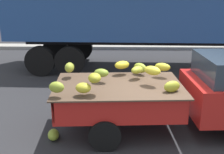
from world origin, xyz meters
name	(u,v)px	position (x,y,z in m)	size (l,w,h in m)	color
ground	(163,131)	(0.00, 0.00, 0.00)	(220.00, 220.00, 0.00)	#28282B
curb_strip	(137,47)	(0.00, 8.92, 0.08)	(80.00, 0.80, 0.16)	gray
pickup_truck	(205,92)	(0.90, 0.14, 0.88)	(4.93, 2.05, 1.70)	#B21E19
semi_trailer	(167,3)	(0.81, 5.19, 2.54)	(12.06, 2.89, 3.95)	navy
fallen_banana_bunch_near_tailgate	(53,135)	(-2.38, -0.42, 0.11)	(0.35, 0.24, 0.22)	olive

